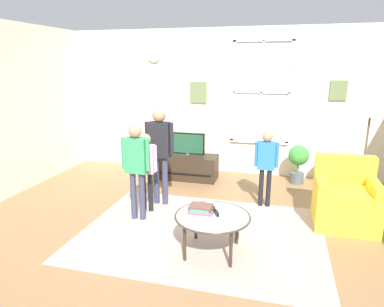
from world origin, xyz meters
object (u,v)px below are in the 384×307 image
Objects in this scene: person_green_shirt at (136,161)px; potted_plant_by_window at (298,160)px; remote_near_books at (217,213)px; cup at (223,215)px; floor_lamp at (370,119)px; armchair at (345,200)px; television at (188,144)px; person_blue_shirt at (266,160)px; person_pink_shirt at (146,163)px; tv_stand at (188,167)px; coffee_table at (212,218)px; remote_near_cup at (214,209)px; book_stack at (201,209)px; person_black_shirt at (160,145)px.

potted_plant_by_window is (2.14, 2.07, -0.39)m from person_green_shirt.
potted_plant_by_window is at bearing 69.72° from remote_near_books.
floor_lamp is (1.71, 1.78, 0.83)m from cup.
armchair reaches higher than cup.
television is 0.90× the size of potted_plant_by_window.
armchair is 1.61m from potted_plant_by_window.
television is 1.72m from person_blue_shirt.
person_pink_shirt is (-1.25, 0.93, 0.22)m from cup.
tv_stand is 2.71m from cup.
cup is 0.14× the size of potted_plant_by_window.
person_blue_shirt reaches higher than cup.
floor_lamp is at bearing 62.36° from armchair.
tv_stand is at bearing 112.55° from remote_near_books.
tv_stand is 1.27× the size of coffee_table.
television reaches higher than remote_near_cup.
person_blue_shirt reaches higher than tv_stand.
book_stack reaches higher than remote_near_books.
armchair is 2.78m from person_green_shirt.
person_black_shirt reaches higher than remote_near_books.
person_black_shirt reaches higher than tv_stand.
floor_lamp reaches higher than person_blue_shirt.
cup is 1.46m from person_green_shirt.
remote_near_cup is at bearing -45.25° from person_black_shirt.
potted_plant_by_window reaches higher than cup.
coffee_table is at bearing -143.29° from armchair.
person_green_shirt reaches higher than cup.
person_pink_shirt reaches higher than coffee_table.
person_black_shirt reaches higher than person_pink_shirt.
remote_near_books and remote_near_cup have the same top height.
person_green_shirt is (-1.26, 0.65, 0.33)m from cup.
television is at bearing 165.89° from floor_lamp.
television is 4.42× the size of remote_near_cup.
remote_near_cup reaches higher than tv_stand.
tv_stand is at bearing 113.30° from cup.
armchair reaches higher than tv_stand.
television is 0.55× the size of person_blue_shirt.
book_stack is at bearing 157.24° from cup.
remote_near_cup is at bearing -147.43° from armchair.
person_black_shirt is (-1.15, 1.23, 0.42)m from cup.
coffee_table is at bearing -83.18° from remote_near_cup.
book_stack is at bearing -146.88° from armchair.
remote_near_books is at bearing -143.91° from armchair.
remote_near_cup is 0.10× the size of person_black_shirt.
television is 2.56m from remote_near_books.
person_pink_shirt is at bearing 142.20° from coffee_table.
person_pink_shirt reaches higher than television.
person_black_shirt is (-1.02, 1.17, 0.49)m from coffee_table.
book_stack is (-0.14, 0.05, 0.07)m from coffee_table.
cup is 1.57m from person_pink_shirt.
floor_lamp is (0.83, -0.94, 0.89)m from potted_plant_by_window.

